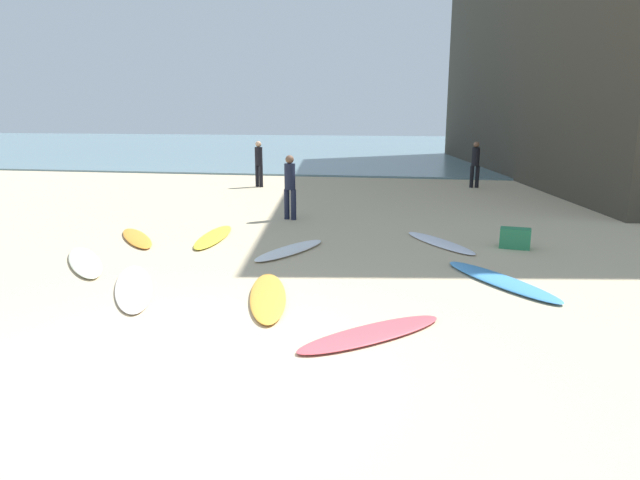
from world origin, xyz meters
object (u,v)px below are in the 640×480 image
Objects in this scene: surfboard_0 at (137,238)px; beachgoer_mid at (259,162)px; beachgoer_near at (290,184)px; beachgoer_far at (475,162)px; surfboard_6 at (214,237)px; surfboard_8 at (268,296)px; surfboard_3 at (500,280)px; surfboard_2 at (372,333)px; surfboard_7 at (440,243)px; surfboard_1 at (290,250)px; beach_cooler at (515,238)px; surfboard_4 at (85,262)px; surfboard_5 at (134,287)px.

surfboard_0 is 1.33× the size of beachgoer_mid.
beachgoer_far is at bearing -109.45° from beachgoer_near.
surfboard_6 is at bearing -52.43° from beachgoer_mid.
surfboard_0 is at bearing 124.13° from surfboard_8.
surfboard_8 reaches higher than surfboard_3.
beachgoer_mid is 1.00× the size of beachgoer_far.
beachgoer_mid reaches higher than beachgoer_far.
surfboard_6 reaches higher than surfboard_2.
surfboard_8 is (-2.66, -4.08, 0.01)m from surfboard_7.
surfboard_1 is 1.27× the size of beachgoer_near.
surfboard_1 is 11.61m from beachgoer_far.
beachgoer_far is at bearing 51.10° from surfboard_6.
surfboard_2 is 7.93m from beachgoer_near.
surfboard_4 is at bearing -161.73° from beach_cooler.
beach_cooler reaches higher than surfboard_7.
surfboard_8 is (3.88, -3.35, 0.00)m from surfboard_0.
beachgoer_mid is at bearing 50.83° from surfboard_4.
surfboard_0 reaches higher than surfboard_6.
surfboard_0 is 1.67m from surfboard_6.
surfboard_1 is 0.92× the size of surfboard_7.
surfboard_6 is 4.93m from surfboard_7.
surfboard_1 reaches higher than surfboard_6.
surfboard_4 is (-5.51, 2.49, 0.01)m from surfboard_2.
surfboard_4 is (0.03, -2.02, 0.00)m from surfboard_0.
beachgoer_mid is at bearing 51.21° from surfboard_0.
beachgoer_mid is at bearing 94.02° from surfboard_6.
surfboard_2 is 6.29m from surfboard_6.
beach_cooler is at bearing 41.76° from surfboard_3.
beachgoer_far is (6.47, 9.74, 0.90)m from surfboard_6.
surfboard_5 is (-1.91, -2.74, -0.01)m from surfboard_1.
beachgoer_far is at bearing 14.03° from surfboard_0.
surfboard_3 is at bearing 6.97° from surfboard_8.
surfboard_3 is 1.52× the size of beachgoer_mid.
beachgoer_near is (2.80, 2.88, 0.88)m from surfboard_0.
surfboard_1 is at bearing -15.17° from surfboard_4.
surfboard_0 is 1.33× the size of beachgoer_far.
surfboard_3 is 4.27× the size of beach_cooler.
beach_cooler is (7.83, -8.33, -0.73)m from beachgoer_mid.
surfboard_1 is 2.86m from surfboard_8.
surfboard_7 is (4.92, 0.31, -0.01)m from surfboard_6.
surfboard_0 is at bearing 8.09° from surfboard_2.
surfboard_0 reaches higher than surfboard_2.
surfboard_8 is (-3.55, -1.44, 0.00)m from surfboard_3.
surfboard_8 is 5.77m from beach_cooler.
beachgoer_far is 2.80× the size of beach_cooler.
surfboard_1 is 0.82× the size of surfboard_5.
beachgoer_near is (-4.64, 4.80, 0.88)m from surfboard_3.
surfboard_1 is 3.85m from surfboard_4.
surfboard_8 is (-1.66, 1.15, 0.01)m from surfboard_2.
surfboard_2 is at bearing -62.48° from surfboard_4.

